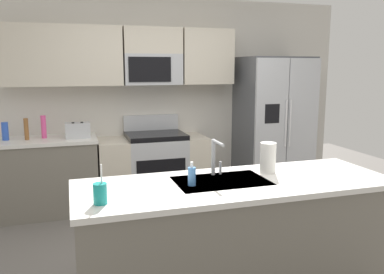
{
  "coord_description": "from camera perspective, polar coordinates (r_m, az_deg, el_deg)",
  "views": [
    {
      "loc": [
        -1.13,
        -3.02,
        1.73
      ],
      "look_at": [
        0.0,
        0.6,
        1.05
      ],
      "focal_mm": 37.11,
      "sensor_mm": 36.0,
      "label": 1
    }
  ],
  "objects": [
    {
      "name": "paper_towel_roll",
      "position": [
        3.17,
        10.86,
        -2.95
      ],
      "size": [
        0.12,
        0.12,
        0.24
      ],
      "primitive_type": "cylinder",
      "color": "white",
      "rests_on": "island_counter"
    },
    {
      "name": "bottle_blue",
      "position": [
        4.96,
        -25.28,
        0.75
      ],
      "size": [
        0.07,
        0.07,
        0.21
      ],
      "primitive_type": "cylinder",
      "color": "blue",
      "rests_on": "back_counter"
    },
    {
      "name": "refrigerator",
      "position": [
        5.49,
        11.57,
        1.52
      ],
      "size": [
        0.9,
        0.76,
        1.85
      ],
      "color": "#4C4F54",
      "rests_on": "ground"
    },
    {
      "name": "island_counter",
      "position": [
        3.08,
        6.23,
        -14.34
      ],
      "size": [
        2.34,
        0.82,
        0.9
      ],
      "color": "slate",
      "rests_on": "ground"
    },
    {
      "name": "pepper_mill",
      "position": [
        4.89,
        -22.71,
        1.06
      ],
      "size": [
        0.05,
        0.05,
        0.25
      ],
      "primitive_type": "cylinder",
      "color": "brown",
      "rests_on": "back_counter"
    },
    {
      "name": "ground_plane",
      "position": [
        3.66,
        2.9,
        -18.07
      ],
      "size": [
        9.0,
        9.0,
        0.0
      ],
      "primitive_type": "plane",
      "color": "#66605B",
      "rests_on": "ground"
    },
    {
      "name": "toaster",
      "position": [
        4.83,
        -16.1,
        0.94
      ],
      "size": [
        0.28,
        0.16,
        0.18
      ],
      "color": "#B7BABF",
      "rests_on": "back_counter"
    },
    {
      "name": "drink_cup_teal",
      "position": [
        2.49,
        -13.06,
        -7.91
      ],
      "size": [
        0.08,
        0.08,
        0.25
      ],
      "color": "teal",
      "rests_on": "island_counter"
    },
    {
      "name": "soap_dispenser",
      "position": [
        2.79,
        -0.03,
        -5.63
      ],
      "size": [
        0.06,
        0.06,
        0.17
      ],
      "color": "#4C8CD8",
      "rests_on": "island_counter"
    },
    {
      "name": "back_counter",
      "position": [
        4.99,
        -20.5,
        -5.34
      ],
      "size": [
        1.24,
        0.63,
        0.9
      ],
      "color": "slate",
      "rests_on": "ground"
    },
    {
      "name": "range_oven",
      "position": [
        5.09,
        -5.61,
        -4.55
      ],
      "size": [
        1.36,
        0.61,
        1.1
      ],
      "color": "#B7BABF",
      "rests_on": "ground"
    },
    {
      "name": "bottle_pink",
      "position": [
        4.93,
        -20.54,
        1.37
      ],
      "size": [
        0.06,
        0.06,
        0.27
      ],
      "primitive_type": "cylinder",
      "color": "#EA4C93",
      "rests_on": "back_counter"
    },
    {
      "name": "kitchen_wall_unit",
      "position": [
        5.2,
        -6.5,
        7.25
      ],
      "size": [
        5.2,
        0.43,
        2.6
      ],
      "color": "beige",
      "rests_on": "ground"
    },
    {
      "name": "sink_faucet",
      "position": [
        3.02,
        3.37,
        -2.49
      ],
      "size": [
        0.08,
        0.22,
        0.28
      ],
      "color": "#B7BABF",
      "rests_on": "island_counter"
    }
  ]
}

